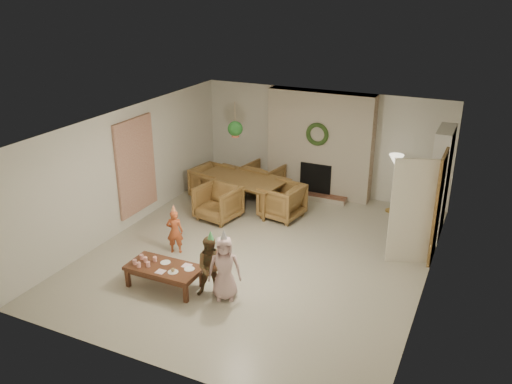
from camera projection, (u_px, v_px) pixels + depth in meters
The scene contains 56 objects.
floor at pixel (261, 252), 10.03m from camera, with size 7.00×7.00×0.00m, color #B7B29E.
ceiling at pixel (262, 125), 9.09m from camera, with size 7.00×7.00×0.00m, color white.
wall_back at pixel (323, 142), 12.50m from camera, with size 7.00×7.00×0.00m, color silver.
wall_front at pixel (147, 286), 6.62m from camera, with size 7.00×7.00×0.00m, color silver.
wall_left at pixel (128, 169), 10.74m from camera, with size 7.00×7.00×0.00m, color silver.
wall_right at pixel (432, 222), 8.38m from camera, with size 7.00×7.00×0.00m, color silver.
fireplace_mass at pixel (320, 144), 12.33m from camera, with size 2.50×0.40×2.50m, color #532C16.
fireplace_hearth at pixel (313, 196), 12.48m from camera, with size 1.60×0.30×0.12m, color #622C1B.
fireplace_firebox at pixel (316, 179), 12.48m from camera, with size 0.75×0.12×0.75m, color black.
fireplace_wreath at pixel (317, 134), 12.03m from camera, with size 0.54×0.54×0.10m, color #234018.
floor_lamp_base at pixel (391, 211), 11.82m from camera, with size 0.25×0.25×0.03m, color gold.
floor_lamp_post at pixel (394, 185), 11.59m from camera, with size 0.03×0.03×1.20m, color gold.
floor_lamp_shade at pixel (396, 161), 11.38m from camera, with size 0.32×0.32×0.27m, color beige.
bookshelf_carcass at pixel (439, 182), 10.43m from camera, with size 0.30×1.00×2.20m, color white.
bookshelf_shelf_a at pixel (434, 212), 10.68m from camera, with size 0.30×0.92×0.03m, color white.
bookshelf_shelf_b at pixel (437, 194), 10.53m from camera, with size 0.30×0.92×0.03m, color white.
bookshelf_shelf_c at pixel (439, 175), 10.38m from camera, with size 0.30×0.92×0.03m, color white.
bookshelf_shelf_d at pixel (442, 156), 10.23m from camera, with size 0.30×0.92×0.03m, color white.
books_row_lower at pixel (433, 208), 10.51m from camera, with size 0.20×0.40×0.24m, color #A62C1E.
books_row_mid at pixel (437, 186), 10.53m from camera, with size 0.20×0.44×0.24m, color #254C88.
books_row_upper at pixel (439, 170), 10.26m from camera, with size 0.20×0.36×0.22m, color gold.
door_frame at pixel (438, 207), 9.49m from camera, with size 0.05×0.86×2.04m, color brown.
door_leaf at pixel (413, 212), 9.33m from camera, with size 0.05×0.80×2.00m, color beige.
curtain_panel at pixel (136, 166), 10.89m from camera, with size 0.06×1.20×2.00m, color beige.
dining_table at pixel (242, 192), 11.98m from camera, with size 1.97×1.10×0.69m, color brown.
dining_chair_near at pixel (218, 203), 11.31m from camera, with size 0.82×0.84×0.76m, color brown.
dining_chair_far at pixel (263, 179), 12.62m from camera, with size 0.82×0.84×0.76m, color brown.
dining_chair_left at pixel (212, 183), 12.42m from camera, with size 0.82×0.84×0.76m, color brown.
dining_chair_right at pixel (282, 201), 11.39m from camera, with size 0.82×0.84×0.76m, color brown.
hanging_plant_cord at pixel (235, 118), 10.99m from camera, with size 0.01×0.01×0.70m, color tan.
hanging_plant_pot at pixel (235, 134), 11.12m from camera, with size 0.16×0.16×0.12m, color #AB4E37.
hanging_plant_foliage at pixel (235, 129), 11.08m from camera, with size 0.32×0.32×0.32m, color #184A1B.
coffee_table_top at pixel (164, 268), 8.79m from camera, with size 1.26×0.63×0.06m, color brown.
coffee_table_apron at pixel (164, 271), 8.82m from camera, with size 1.16×0.53×0.08m, color brown.
coffee_leg_fl at pixel (128, 278), 8.87m from camera, with size 0.07×0.07×0.33m, color brown.
coffee_leg_fr at pixel (186, 293), 8.43m from camera, with size 0.07×0.07×0.33m, color brown.
coffee_leg_bl at pixel (146, 264), 9.30m from camera, with size 0.07×0.07×0.33m, color brown.
coffee_leg_br at pixel (202, 278), 8.86m from camera, with size 0.07×0.07×0.33m, color brown.
cup_a at pixel (135, 262), 8.83m from camera, with size 0.07×0.07×0.09m, color white.
cup_b at pixel (142, 257), 8.99m from camera, with size 0.07×0.07×0.09m, color white.
cup_c at pixel (139, 265), 8.74m from camera, with size 0.07×0.07×0.09m, color white.
cup_d at pixel (146, 260), 8.91m from camera, with size 0.07×0.07×0.09m, color white.
cup_e at pixel (148, 264), 8.76m from camera, with size 0.07×0.07×0.09m, color white.
cup_f at pixel (155, 259), 8.92m from camera, with size 0.07×0.07×0.09m, color white.
plate_a at pixel (165, 262), 8.90m from camera, with size 0.17×0.17×0.01m, color white.
plate_b at pixel (173, 272), 8.60m from camera, with size 0.17×0.17×0.01m, color white.
plate_c at pixel (189, 269), 8.69m from camera, with size 0.17×0.17×0.01m, color white.
food_scoop at pixel (173, 270), 8.59m from camera, with size 0.07×0.07×0.07m, color tan.
napkin_left at pixel (160, 272), 8.61m from camera, with size 0.15×0.15×0.01m, color #FFBBD3.
napkin_right at pixel (187, 266), 8.80m from camera, with size 0.15×0.15×0.01m, color #FFBBD3.
child_red at pixel (175, 232), 9.89m from camera, with size 0.32×0.21×0.87m, color #C15229.
party_hat_red at pixel (173, 209), 9.71m from camera, with size 0.12×0.12×0.16m, color gold.
child_plaid at pixel (212, 267), 8.49m from camera, with size 0.51×0.40×1.05m, color maroon.
party_hat_plaid at pixel (211, 235), 8.28m from camera, with size 0.12×0.12×0.17m, color #4CB15C.
child_pink at pixel (224, 268), 8.41m from camera, with size 0.54×0.35×1.10m, color beige.
party_hat_pink at pixel (224, 235), 8.19m from camera, with size 0.14×0.14×0.20m, color #B7B7BE.
Camera 1 is at (3.66, -8.07, 4.83)m, focal length 36.87 mm.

